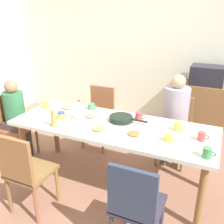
% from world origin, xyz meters
% --- Properties ---
extents(ground_plane, '(6.70, 6.70, 0.00)m').
position_xyz_m(ground_plane, '(0.00, 0.00, 0.00)').
color(ground_plane, '#966853').
extents(wall_back, '(5.82, 0.12, 2.60)m').
position_xyz_m(wall_back, '(0.00, 1.96, 1.30)').
color(wall_back, silver).
rests_on(wall_back, ground_plane).
extents(dining_table, '(2.26, 0.84, 0.76)m').
position_xyz_m(dining_table, '(0.00, 0.00, 0.68)').
color(dining_table, silver).
rests_on(dining_table, ground_plane).
extents(chair_0, '(0.40, 0.40, 0.90)m').
position_xyz_m(chair_0, '(0.56, -0.80, 0.51)').
color(chair_0, '#343042').
rests_on(chair_0, ground_plane).
extents(chair_1, '(0.40, 0.40, 0.90)m').
position_xyz_m(chair_1, '(-1.51, 0.00, 0.51)').
color(chair_1, '#935734').
rests_on(chair_1, ground_plane).
extents(person_1, '(0.30, 0.30, 1.12)m').
position_xyz_m(person_1, '(-1.41, 0.00, 0.66)').
color(person_1, '#41443D').
rests_on(person_1, ground_plane).
extents(chair_2, '(0.40, 0.40, 0.90)m').
position_xyz_m(chair_2, '(-0.56, -0.80, 0.51)').
color(chair_2, olive).
rests_on(chair_2, ground_plane).
extents(chair_3, '(0.40, 0.40, 0.90)m').
position_xyz_m(chair_3, '(-0.56, 0.80, 0.51)').
color(chair_3, brown).
rests_on(chair_3, ground_plane).
extents(chair_4, '(0.40, 0.40, 0.90)m').
position_xyz_m(chair_4, '(0.56, 0.80, 0.51)').
color(chair_4, olive).
rests_on(chair_4, ground_plane).
extents(person_4, '(0.32, 0.32, 1.23)m').
position_xyz_m(person_4, '(0.56, 0.71, 0.74)').
color(person_4, brown).
rests_on(person_4, ground_plane).
extents(plate_0, '(0.22, 0.22, 0.04)m').
position_xyz_m(plate_0, '(-0.31, 0.06, 0.78)').
color(plate_0, white).
rests_on(plate_0, dining_table).
extents(plate_1, '(0.25, 0.25, 0.04)m').
position_xyz_m(plate_1, '(-0.06, -0.21, 0.78)').
color(plate_1, silver).
rests_on(plate_1, dining_table).
extents(plate_2, '(0.26, 0.26, 0.04)m').
position_xyz_m(plate_2, '(-0.72, 0.20, 0.78)').
color(plate_2, silver).
rests_on(plate_2, dining_table).
extents(plate_3, '(0.24, 0.24, 0.04)m').
position_xyz_m(plate_3, '(0.31, -0.16, 0.78)').
color(plate_3, white).
rests_on(plate_3, dining_table).
extents(bowl_0, '(0.17, 0.17, 0.11)m').
position_xyz_m(bowl_0, '(-0.51, -0.22, 0.82)').
color(bowl_0, beige).
rests_on(bowl_0, dining_table).
extents(serving_pan, '(0.45, 0.27, 0.06)m').
position_xyz_m(serving_pan, '(0.06, 0.13, 0.79)').
color(serving_pan, black).
rests_on(serving_pan, dining_table).
extents(cup_0, '(0.11, 0.07, 0.09)m').
position_xyz_m(cup_0, '(0.94, 0.02, 0.81)').
color(cup_0, '#D14A45').
rests_on(cup_0, dining_table).
extents(cup_1, '(0.11, 0.08, 0.10)m').
position_xyz_m(cup_1, '(-0.98, 0.11, 0.81)').
color(cup_1, '#EEC94B').
rests_on(cup_1, dining_table).
extents(cup_2, '(0.12, 0.09, 0.10)m').
position_xyz_m(cup_2, '(0.69, 0.14, 0.81)').
color(cup_2, '#DCC252').
rests_on(cup_2, dining_table).
extents(cup_3, '(0.11, 0.08, 0.10)m').
position_xyz_m(cup_3, '(1.02, -0.29, 0.81)').
color(cup_3, '#478E5B').
rests_on(cup_3, dining_table).
extents(cup_4, '(0.12, 0.08, 0.08)m').
position_xyz_m(cup_4, '(-0.61, -0.08, 0.80)').
color(cup_4, '#34579C').
rests_on(cup_4, dining_table).
extents(cup_5, '(0.12, 0.09, 0.07)m').
position_xyz_m(cup_5, '(0.66, -0.13, 0.80)').
color(cup_5, '#E0CB4C').
rests_on(cup_5, dining_table).
extents(cup_6, '(0.13, 0.09, 0.07)m').
position_xyz_m(cup_6, '(-0.43, 0.32, 0.80)').
color(cup_6, '#4E8C5C').
rests_on(cup_6, dining_table).
extents(cup_7, '(0.11, 0.08, 0.09)m').
position_xyz_m(cup_7, '(0.23, 0.24, 0.81)').
color(cup_7, '#C74345').
rests_on(cup_7, dining_table).
extents(bottle_0, '(0.05, 0.05, 0.23)m').
position_xyz_m(bottle_0, '(-0.55, -0.31, 0.87)').
color(bottle_0, tan).
rests_on(bottle_0, dining_table).
extents(bottle_1, '(0.05, 0.05, 0.25)m').
position_xyz_m(bottle_1, '(-0.38, -0.05, 0.88)').
color(bottle_1, beige).
rests_on(bottle_1, dining_table).
extents(side_cabinet, '(0.70, 0.44, 0.90)m').
position_xyz_m(side_cabinet, '(0.83, 1.66, 0.45)').
color(side_cabinet, brown).
rests_on(side_cabinet, ground_plane).
extents(microwave, '(0.48, 0.36, 0.28)m').
position_xyz_m(microwave, '(0.83, 1.66, 1.04)').
color(microwave, '#22222D').
rests_on(microwave, side_cabinet).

